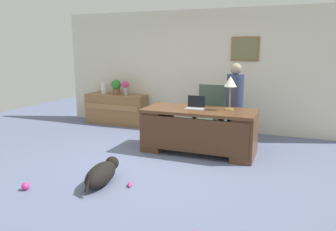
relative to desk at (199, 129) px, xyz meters
The scene contains 14 objects.
ground_plane 1.02m from the desk, 119.89° to the right, with size 12.00×12.00×0.00m, color slate.
back_wall 2.07m from the desk, 104.31° to the left, with size 7.00×0.16×2.70m.
desk is the anchor object (origin of this frame).
credenza 2.92m from the desk, 150.40° to the left, with size 1.53×0.50×0.74m.
armchair 0.88m from the desk, 89.43° to the left, with size 0.60×0.59×1.13m.
person_standing 0.90m from the desk, 51.45° to the left, with size 0.32×0.32×1.59m.
dog_lying 2.04m from the desk, 115.01° to the right, with size 0.37×0.89×0.30m.
laptop 0.43m from the desk, 140.03° to the left, with size 0.32×0.22×0.22m.
desk_lamp 0.98m from the desk, 16.54° to the left, with size 0.22×0.22×0.59m.
vase_with_flowers 2.74m from the desk, 147.51° to the left, with size 0.17×0.17×0.34m.
vase_empty 3.25m from the desk, 153.33° to the left, with size 0.15×0.15×0.27m, color silver.
potted_plant 2.95m from the desk, 150.23° to the left, with size 0.24×0.24×0.36m.
dog_toy_ball 2.94m from the desk, 125.56° to the right, with size 0.10×0.10×0.10m, color #D8338C.
dog_toy_plush 1.87m from the desk, 104.66° to the right, with size 0.15×0.05×0.05m, color #D8338C.
Camera 1 is at (1.99, -4.58, 1.85)m, focal length 34.34 mm.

